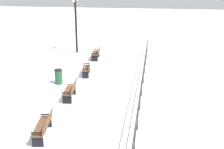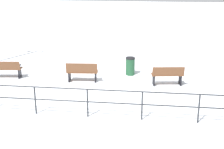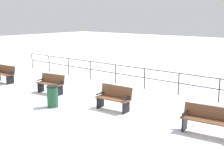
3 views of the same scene
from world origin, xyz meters
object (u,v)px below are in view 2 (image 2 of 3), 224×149
(bench_fourth, at_px, (3,69))
(trash_bin, at_px, (130,66))
(bench_second, at_px, (167,75))
(bench_third, at_px, (82,72))

(bench_fourth, relative_size, trash_bin, 2.05)
(bench_second, height_order, bench_fourth, bench_second)
(bench_second, relative_size, bench_third, 1.00)
(bench_third, bearing_deg, bench_fourth, 84.82)
(trash_bin, bearing_deg, bench_second, -127.11)
(bench_second, distance_m, bench_third, 3.75)
(bench_fourth, distance_m, trash_bin, 5.92)
(trash_bin, bearing_deg, bench_third, 121.83)
(bench_second, bearing_deg, bench_third, 81.40)
(bench_second, height_order, bench_third, bench_third)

